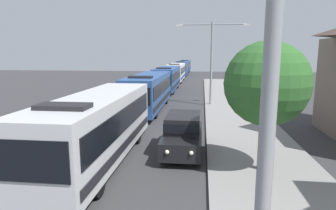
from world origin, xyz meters
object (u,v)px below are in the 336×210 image
at_px(bus_tail_end, 185,66).
at_px(roadside_tree, 267,84).
at_px(bus_rear, 182,68).
at_px(bus_lead, 98,125).
at_px(bus_second_in_line, 149,90).
at_px(streetlamp_mid, 212,54).
at_px(white_suv, 183,132).
at_px(bus_middle, 167,78).
at_px(streetlamp_near, 275,6).
at_px(bus_fourth_in_line, 176,72).

bearing_deg(bus_tail_end, roadside_tree, -83.79).
bearing_deg(bus_rear, bus_lead, -90.00).
bearing_deg(bus_second_in_line, bus_rear, 90.00).
height_order(bus_second_in_line, streetlamp_mid, streetlamp_mid).
xyz_separation_m(white_suv, roadside_tree, (3.42, -2.18, 2.66)).
bearing_deg(streetlamp_mid, bus_rear, 98.30).
bearing_deg(bus_middle, bus_lead, -90.00).
height_order(bus_lead, streetlamp_mid, streetlamp_mid).
distance_m(bus_lead, roadside_tree, 7.41).
xyz_separation_m(bus_second_in_line, white_suv, (3.70, -10.87, -0.66)).
bearing_deg(bus_middle, streetlamp_mid, -63.05).
height_order(bus_second_in_line, roadside_tree, roadside_tree).
xyz_separation_m(bus_lead, white_suv, (3.70, 1.74, -0.66)).
height_order(bus_tail_end, white_suv, bus_tail_end).
relative_size(bus_middle, streetlamp_near, 1.29).
distance_m(bus_fourth_in_line, bus_tail_end, 26.24).
bearing_deg(white_suv, streetlamp_mid, 82.79).
bearing_deg(streetlamp_near, bus_rear, 95.07).
bearing_deg(streetlamp_near, streetlamp_mid, 90.00).
bearing_deg(bus_fourth_in_line, bus_tail_end, 90.00).
relative_size(bus_lead, roadside_tree, 2.02).
height_order(bus_fourth_in_line, streetlamp_near, streetlamp_near).
bearing_deg(bus_rear, bus_second_in_line, -90.00).
relative_size(bus_second_in_line, white_suv, 2.41).
xyz_separation_m(bus_middle, bus_fourth_in_line, (0.00, 12.97, 0.00)).
distance_m(bus_tail_end, streetlamp_mid, 50.21).
bearing_deg(white_suv, bus_middle, 98.74).
xyz_separation_m(bus_tail_end, streetlamp_near, (5.40, -73.67, 3.72)).
bearing_deg(bus_fourth_in_line, streetlamp_mid, -77.11).
bearing_deg(streetlamp_near, bus_middle, 98.90).
distance_m(bus_lead, bus_second_in_line, 12.61).
height_order(bus_rear, bus_tail_end, same).
bearing_deg(white_suv, bus_fourth_in_line, 95.70).
distance_m(bus_second_in_line, bus_tail_end, 52.39).
bearing_deg(bus_fourth_in_line, bus_second_in_line, -90.00).
height_order(white_suv, streetlamp_near, streetlamp_near).
height_order(bus_tail_end, roadside_tree, roadside_tree).
bearing_deg(bus_second_in_line, bus_lead, -90.00).
distance_m(bus_middle, streetlamp_near, 35.08).
xyz_separation_m(bus_fourth_in_line, white_suv, (3.70, -37.03, -0.66)).
relative_size(bus_second_in_line, bus_tail_end, 1.07).
height_order(white_suv, streetlamp_mid, streetlamp_mid).
relative_size(bus_lead, bus_middle, 0.95).
relative_size(white_suv, streetlamp_near, 0.55).
distance_m(bus_tail_end, white_suv, 63.38).
bearing_deg(bus_second_in_line, bus_fourth_in_line, 90.00).
distance_m(bus_middle, bus_rear, 26.39).
relative_size(bus_fourth_in_line, streetlamp_near, 1.34).
relative_size(bus_lead, bus_rear, 0.99).
relative_size(bus_lead, streetlamp_mid, 1.41).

